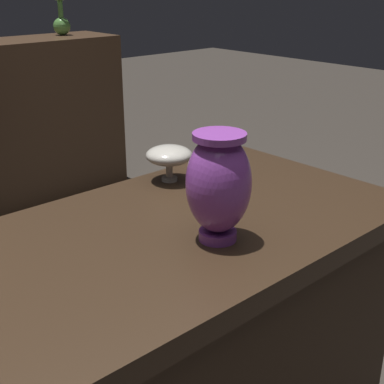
{
  "coord_description": "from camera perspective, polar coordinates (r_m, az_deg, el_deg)",
  "views": [
    {
      "loc": [
        -0.72,
        -0.87,
        1.34
      ],
      "look_at": [
        0.02,
        -0.06,
        0.9
      ],
      "focal_mm": 51.25,
      "sensor_mm": 36.0,
      "label": 1
    }
  ],
  "objects": [
    {
      "name": "shelf_vase_far_right",
      "position": [
        3.59,
        -13.41,
        16.64
      ],
      "size": [
        0.1,
        0.1,
        0.22
      ],
      "color": "#477A38",
      "rests_on": "back_display_shelf"
    },
    {
      "name": "vase_centerpiece",
      "position": [
        1.15,
        2.79,
        0.88
      ],
      "size": [
        0.14,
        0.14,
        0.24
      ],
      "color": "#7A388E",
      "rests_on": "display_plinth"
    },
    {
      "name": "vase_tall_behind",
      "position": [
        1.52,
        -2.4,
        3.78
      ],
      "size": [
        0.13,
        0.13,
        0.1
      ],
      "color": "gray",
      "rests_on": "display_plinth"
    },
    {
      "name": "display_plinth",
      "position": [
        1.47,
        -2.29,
        -17.87
      ],
      "size": [
        1.2,
        0.64,
        0.8
      ],
      "color": "black",
      "rests_on": "ground_plane"
    }
  ]
}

